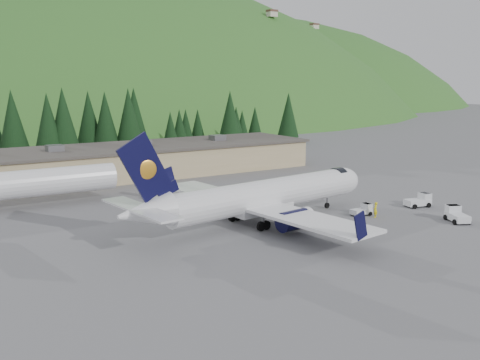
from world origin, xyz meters
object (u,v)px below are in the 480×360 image
(baggage_tug_a, at_px, (363,210))
(airliner, at_px, (261,197))
(ramp_worker, at_px, (375,210))
(terminal_building, at_px, (116,162))
(baggage_tug_b, at_px, (420,201))
(baggage_tug_c, at_px, (456,215))
(second_airliner, at_px, (6,185))

(baggage_tug_a, bearing_deg, airliner, 165.20)
(baggage_tug_a, xyz_separation_m, ramp_worker, (0.45, -1.65, 0.32))
(terminal_building, bearing_deg, ramp_worker, -68.44)
(baggage_tug_b, relative_size, baggage_tug_c, 0.97)
(airliner, xyz_separation_m, baggage_tug_b, (22.26, -4.32, -2.28))
(baggage_tug_b, height_order, baggage_tug_c, baggage_tug_b)
(baggage_tug_a, bearing_deg, terminal_building, 112.96)
(baggage_tug_b, bearing_deg, terminal_building, 133.27)
(airliner, xyz_separation_m, second_airliner, (-23.92, 22.13, 0.25))
(terminal_building, bearing_deg, second_airliner, -141.22)
(airliner, bearing_deg, second_airliner, 130.13)
(second_airliner, xyz_separation_m, ramp_worker, (37.06, -27.41, -2.38))
(airliner, distance_m, second_airliner, 32.58)
(baggage_tug_b, height_order, ramp_worker, ramp_worker)
(airliner, bearing_deg, baggage_tug_a, -23.06)
(baggage_tug_a, height_order, terminal_building, terminal_building)
(airliner, xyz_separation_m, terminal_building, (-4.00, 38.13, -0.45))
(baggage_tug_c, xyz_separation_m, ramp_worker, (-6.69, 6.34, 0.15))
(airliner, distance_m, baggage_tug_c, 23.10)
(second_airliner, xyz_separation_m, baggage_tug_b, (46.18, -26.44, -2.53))
(baggage_tug_a, relative_size, baggage_tug_b, 0.74)
(baggage_tug_a, bearing_deg, baggage_tug_b, -2.95)
(baggage_tug_a, xyz_separation_m, baggage_tug_c, (7.15, -7.99, 0.17))
(airliner, relative_size, terminal_building, 0.49)
(ramp_worker, bearing_deg, baggage_tug_a, -107.36)
(baggage_tug_a, relative_size, baggage_tug_c, 0.71)
(baggage_tug_a, distance_m, baggage_tug_c, 10.72)
(ramp_worker, bearing_deg, terminal_building, -101.13)
(second_airliner, bearing_deg, terminal_building, 38.78)
(second_airliner, distance_m, baggage_tug_b, 53.27)
(ramp_worker, bearing_deg, baggage_tug_b, 153.35)
(baggage_tug_b, relative_size, terminal_building, 0.05)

